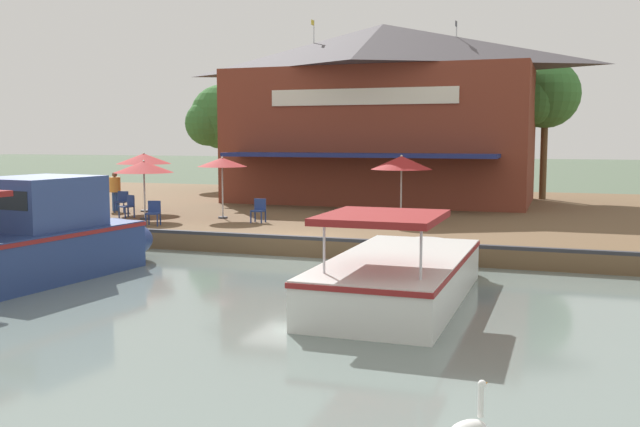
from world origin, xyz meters
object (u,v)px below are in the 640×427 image
(patio_umbrella_mid_patio_left, at_px, (222,162))
(patio_umbrella_back_row, at_px, (144,159))
(cafe_chair_facing_river, at_px, (259,209))
(motorboat_fourth_along, at_px, (30,244))
(patio_umbrella_far_corner, at_px, (144,167))
(cafe_chair_mid_patio, at_px, (153,212))
(motorboat_far_downstream, at_px, (405,270))
(patio_umbrella_by_entrance, at_px, (401,163))
(waterfront_restaurant, at_px, (382,112))
(person_near_entrance, at_px, (115,187))
(cafe_chair_under_first_umbrella, at_px, (122,200))
(cafe_chair_back_row_seat, at_px, (128,205))
(tree_upstream_bank, at_px, (543,96))
(tree_behind_restaurant, at_px, (219,119))

(patio_umbrella_mid_patio_left, xyz_separation_m, patio_umbrella_back_row, (-1.22, -4.17, 0.07))
(cafe_chair_facing_river, height_order, motorboat_fourth_along, motorboat_fourth_along)
(patio_umbrella_far_corner, bearing_deg, cafe_chair_mid_patio, 40.90)
(motorboat_far_downstream, bearing_deg, patio_umbrella_by_entrance, -166.92)
(waterfront_restaurant, relative_size, patio_umbrella_far_corner, 6.57)
(motorboat_fourth_along, bearing_deg, patio_umbrella_far_corner, -166.01)
(patio_umbrella_far_corner, bearing_deg, motorboat_far_downstream, 57.77)
(patio_umbrella_by_entrance, height_order, patio_umbrella_back_row, patio_umbrella_back_row)
(cafe_chair_mid_patio, bearing_deg, person_near_entrance, -132.27)
(person_near_entrance, bearing_deg, cafe_chair_mid_patio, 47.73)
(cafe_chair_facing_river, bearing_deg, person_near_entrance, -104.14)
(cafe_chair_facing_river, distance_m, motorboat_fourth_along, 9.24)
(person_near_entrance, bearing_deg, patio_umbrella_by_entrance, 89.60)
(patio_umbrella_back_row, distance_m, motorboat_fourth_along, 11.70)
(patio_umbrella_by_entrance, distance_m, patio_umbrella_mid_patio_left, 6.70)
(cafe_chair_under_first_umbrella, bearing_deg, cafe_chair_mid_patio, 46.41)
(waterfront_restaurant, distance_m, cafe_chair_back_row_seat, 13.12)
(tree_upstream_bank, bearing_deg, patio_umbrella_mid_patio_left, -41.15)
(motorboat_fourth_along, bearing_deg, tree_upstream_bank, 152.73)
(motorboat_fourth_along, bearing_deg, cafe_chair_back_row_seat, -160.90)
(cafe_chair_mid_patio, xyz_separation_m, motorboat_fourth_along, (6.95, 0.77, -0.10))
(patio_umbrella_mid_patio_left, relative_size, patio_umbrella_back_row, 0.96)
(cafe_chair_under_first_umbrella, bearing_deg, patio_umbrella_back_row, 125.97)
(cafe_chair_under_first_umbrella, xyz_separation_m, cafe_chair_facing_river, (1.48, 6.74, 0.00))
(person_near_entrance, distance_m, tree_upstream_bank, 20.58)
(person_near_entrance, bearing_deg, cafe_chair_facing_river, 75.86)
(cafe_chair_facing_river, relative_size, cafe_chair_mid_patio, 1.00)
(patio_umbrella_back_row, relative_size, person_near_entrance, 1.50)
(cafe_chair_facing_river, relative_size, motorboat_fourth_along, 0.10)
(cafe_chair_facing_river, relative_size, tree_upstream_bank, 0.12)
(waterfront_restaurant, height_order, cafe_chair_back_row_seat, waterfront_restaurant)
(tree_behind_restaurant, bearing_deg, cafe_chair_facing_river, 31.44)
(patio_umbrella_back_row, height_order, cafe_chair_back_row_seat, patio_umbrella_back_row)
(waterfront_restaurant, relative_size, patio_umbrella_by_entrance, 5.99)
(patio_umbrella_mid_patio_left, bearing_deg, cafe_chair_mid_patio, -24.33)
(cafe_chair_back_row_seat, distance_m, tree_behind_restaurant, 15.99)
(waterfront_restaurant, bearing_deg, cafe_chair_back_row_seat, -35.99)
(motorboat_fourth_along, height_order, tree_upstream_bank, tree_upstream_bank)
(patio_umbrella_far_corner, xyz_separation_m, person_near_entrance, (-2.29, -2.88, -0.94))
(patio_umbrella_back_row, bearing_deg, patio_umbrella_by_entrance, 88.68)
(motorboat_far_downstream, bearing_deg, motorboat_fourth_along, -82.03)
(patio_umbrella_by_entrance, relative_size, motorboat_far_downstream, 0.32)
(cafe_chair_under_first_umbrella, bearing_deg, waterfront_restaurant, 134.34)
(patio_umbrella_by_entrance, relative_size, cafe_chair_back_row_seat, 2.84)
(cafe_chair_back_row_seat, relative_size, motorboat_fourth_along, 0.10)
(waterfront_restaurant, height_order, patio_umbrella_far_corner, waterfront_restaurant)
(patio_umbrella_back_row, height_order, motorboat_far_downstream, patio_umbrella_back_row)
(patio_umbrella_back_row, relative_size, cafe_chair_under_first_umbrella, 2.86)
(patio_umbrella_mid_patio_left, bearing_deg, patio_umbrella_far_corner, -64.63)
(patio_umbrella_by_entrance, relative_size, cafe_chair_mid_patio, 2.84)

